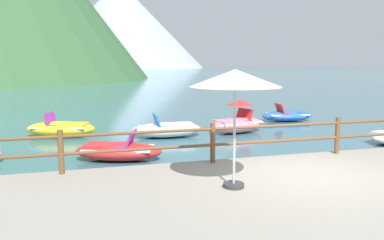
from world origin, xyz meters
The scene contains 9 objects.
ground_plane centered at (0.00, 40.00, 0.00)m, with size 200.00×200.00×0.00m, color #3D6B75.
dock_railing centered at (0.00, 1.55, 0.97)m, with size 23.92×0.12×0.95m.
beach_umbrella centered at (-1.92, -0.32, 2.45)m, with size 1.70×1.70×2.24m.
pedal_boat_1 centered at (-5.34, 8.15, 0.30)m, with size 2.77×1.88×0.89m.
pedal_boat_2 centered at (4.59, 9.24, 0.25)m, with size 2.48×1.41×0.83m.
pedal_boat_3 centered at (1.23, 7.11, 0.42)m, with size 2.59×1.78×1.28m.
pedal_boat_5 centered at (-1.59, 7.03, 0.28)m, with size 2.63×1.44×0.86m.
pedal_boat_7 centered at (-3.67, 4.01, 0.27)m, with size 2.68×1.84×0.85m.
distant_peak centered at (10.35, 135.39, 14.68)m, with size 57.69×57.69×29.37m, color #9EADBC.
Camera 1 is at (-4.72, -7.20, 2.81)m, focal length 37.56 mm.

